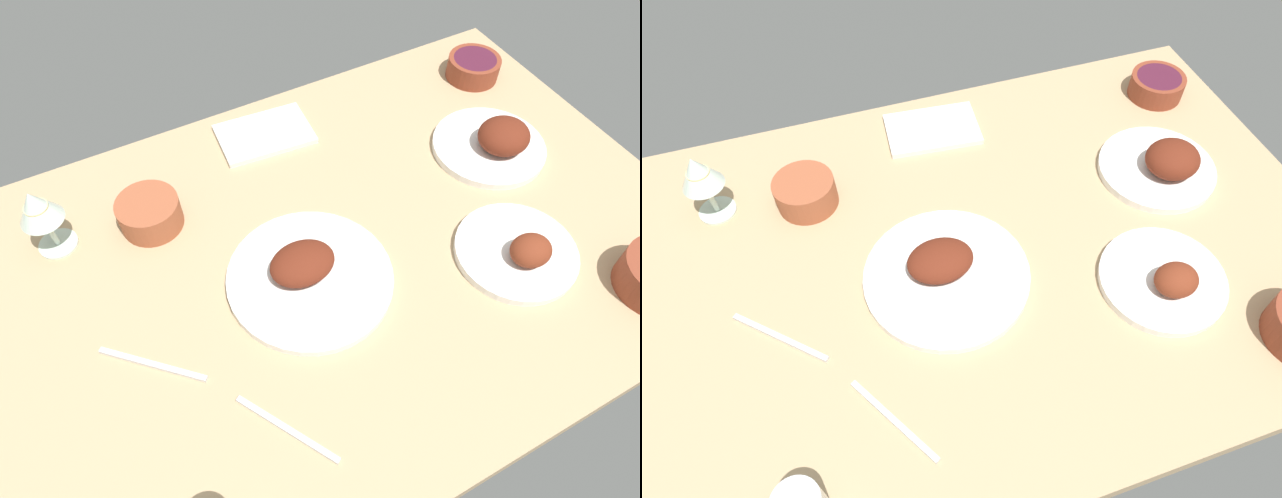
{
  "view_description": "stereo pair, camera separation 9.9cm",
  "coord_description": "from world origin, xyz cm",
  "views": [
    {
      "loc": [
        27.88,
        51.93,
        85.98
      ],
      "look_at": [
        0.0,
        0.0,
        6.0
      ],
      "focal_mm": 31.23,
      "sensor_mm": 36.0,
      "label": 1
    },
    {
      "loc": [
        18.78,
        55.88,
        85.98
      ],
      "look_at": [
        0.0,
        0.0,
        6.0
      ],
      "focal_mm": 31.23,
      "sensor_mm": 36.0,
      "label": 2
    }
  ],
  "objects": [
    {
      "name": "dining_table",
      "position": [
        0.0,
        0.0,
        2.0
      ],
      "size": [
        140.0,
        90.0,
        4.0
      ],
      "primitive_type": "cube",
      "color": "tan",
      "rests_on": "ground"
    },
    {
      "name": "plate_center_main",
      "position": [
        -44.85,
        -6.8,
        6.45
      ],
      "size": [
        23.4,
        23.4,
        7.72
      ],
      "color": "white",
      "rests_on": "dining_table"
    },
    {
      "name": "plate_near_viewer",
      "position": [
        4.32,
        3.57,
        5.7
      ],
      "size": [
        29.16,
        29.16,
        6.55
      ],
      "color": "white",
      "rests_on": "dining_table"
    },
    {
      "name": "plate_far_side",
      "position": [
        -31.34,
        17.11,
        5.56
      ],
      "size": [
        22.04,
        22.04,
        6.42
      ],
      "color": "white",
      "rests_on": "dining_table"
    },
    {
      "name": "bowl_cream",
      "position": [
        24.27,
        -21.57,
        7.2
      ],
      "size": [
        11.62,
        11.62,
        5.9
      ],
      "color": "#A35133",
      "rests_on": "dining_table"
    },
    {
      "name": "bowl_onions",
      "position": [
        -56.42,
        -29.27,
        6.71
      ],
      "size": [
        12.07,
        12.07,
        4.95
      ],
      "color": "brown",
      "rests_on": "dining_table"
    },
    {
      "name": "wine_glass",
      "position": [
        41.23,
        -24.96,
        13.93
      ],
      "size": [
        7.6,
        7.6,
        14.0
      ],
      "color": "silver",
      "rests_on": "dining_table"
    },
    {
      "name": "folded_napkin",
      "position": [
        -4.51,
        -33.57,
        4.6
      ],
      "size": [
        20.68,
        14.67,
        1.2
      ],
      "primitive_type": "cube",
      "rotation": [
        0.0,
        0.0,
        -0.09
      ],
      "color": "white",
      "rests_on": "dining_table"
    },
    {
      "name": "fork_loose",
      "position": [
        33.51,
        6.43,
        4.4
      ],
      "size": [
        13.88,
        13.41,
        0.8
      ],
      "primitive_type": "cube",
      "rotation": [
        0.0,
        0.0,
        2.38
      ],
      "color": "silver",
      "rests_on": "dining_table"
    },
    {
      "name": "spoon_loose",
      "position": [
        19.31,
        25.67,
        4.4
      ],
      "size": [
        9.84,
        15.91,
        0.8
      ],
      "primitive_type": "cube",
      "rotation": [
        0.0,
        0.0,
        2.1
      ],
      "color": "silver",
      "rests_on": "dining_table"
    }
  ]
}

